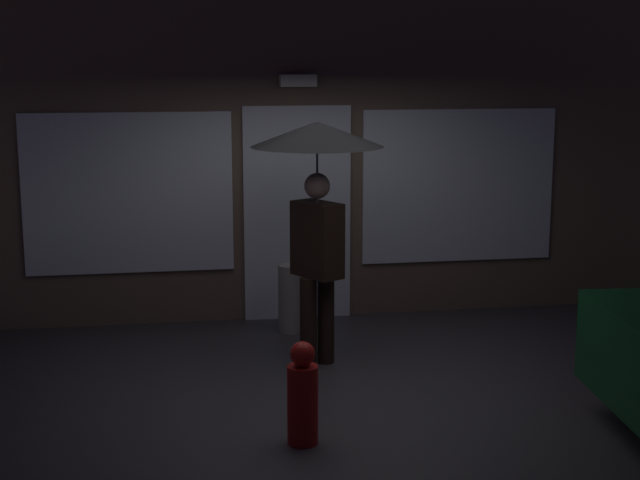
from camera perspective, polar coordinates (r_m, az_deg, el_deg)
ground_plane at (r=7.92m, az=0.93°, el=-8.88°), size 18.00×18.00×0.00m
building_facade at (r=9.80m, az=-1.53°, el=6.26°), size 8.39×0.48×3.81m
person_with_umbrella at (r=8.11m, az=-0.18°, el=4.07°), size 1.14×1.14×2.15m
sidewalk_bollard at (r=9.38m, az=-1.86°, el=-3.53°), size 0.22×0.22×0.68m
fire_hydrant at (r=6.75m, az=-1.05°, el=-9.37°), size 0.22×0.22×0.75m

